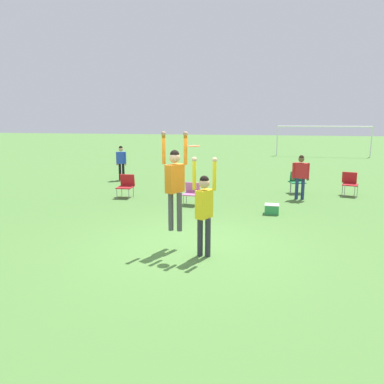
{
  "coord_description": "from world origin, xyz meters",
  "views": [
    {
      "loc": [
        1.74,
        -8.05,
        2.92
      ],
      "look_at": [
        0.02,
        -0.01,
        1.3
      ],
      "focal_mm": 35.0,
      "sensor_mm": 36.0,
      "label": 1
    }
  ],
  "objects_px": {
    "frisbee": "(194,146)",
    "cooler_box": "(272,209)",
    "camping_chair_3": "(350,182)",
    "camping_chair_1": "(126,184)",
    "person_spectator_near": "(121,160)",
    "person_defending": "(204,205)",
    "camping_chair_0": "(192,192)",
    "person_jumping": "(175,179)",
    "camping_chair_2": "(297,180)",
    "person_spectator_far": "(301,173)"
  },
  "relations": [
    {
      "from": "frisbee",
      "to": "cooler_box",
      "type": "height_order",
      "value": "frisbee"
    },
    {
      "from": "frisbee",
      "to": "camping_chair_3",
      "type": "height_order",
      "value": "frisbee"
    },
    {
      "from": "camping_chair_1",
      "to": "person_spectator_near",
      "type": "xyz_separation_m",
      "value": [
        -1.71,
        3.68,
        0.49
      ]
    },
    {
      "from": "person_defending",
      "to": "cooler_box",
      "type": "bearing_deg",
      "value": -171.66
    },
    {
      "from": "camping_chair_0",
      "to": "camping_chair_1",
      "type": "xyz_separation_m",
      "value": [
        -2.68,
        0.69,
        0.04
      ]
    },
    {
      "from": "person_jumping",
      "to": "person_defending",
      "type": "relative_size",
      "value": 1.04
    },
    {
      "from": "camping_chair_2",
      "to": "camping_chair_3",
      "type": "bearing_deg",
      "value": 159.19
    },
    {
      "from": "person_jumping",
      "to": "camping_chair_3",
      "type": "relative_size",
      "value": 2.5
    },
    {
      "from": "camping_chair_2",
      "to": "cooler_box",
      "type": "height_order",
      "value": "camping_chair_2"
    },
    {
      "from": "camping_chair_1",
      "to": "camping_chair_3",
      "type": "xyz_separation_m",
      "value": [
        8.29,
        2.08,
        0.05
      ]
    },
    {
      "from": "camping_chair_0",
      "to": "person_spectator_near",
      "type": "bearing_deg",
      "value": -37.34
    },
    {
      "from": "person_defending",
      "to": "frisbee",
      "type": "relative_size",
      "value": 8.5
    },
    {
      "from": "person_spectator_far",
      "to": "cooler_box",
      "type": "height_order",
      "value": "person_spectator_far"
    },
    {
      "from": "camping_chair_0",
      "to": "person_spectator_far",
      "type": "bearing_deg",
      "value": -148.52
    },
    {
      "from": "person_defending",
      "to": "person_spectator_far",
      "type": "bearing_deg",
      "value": -172.71
    },
    {
      "from": "person_jumping",
      "to": "camping_chair_3",
      "type": "distance_m",
      "value": 8.83
    },
    {
      "from": "person_defending",
      "to": "camping_chair_3",
      "type": "distance_m",
      "value": 8.72
    },
    {
      "from": "person_jumping",
      "to": "person_spectator_far",
      "type": "height_order",
      "value": "person_jumping"
    },
    {
      "from": "frisbee",
      "to": "person_spectator_near",
      "type": "xyz_separation_m",
      "value": [
        -5.41,
        8.85,
        -1.37
      ]
    },
    {
      "from": "camping_chair_1",
      "to": "person_spectator_near",
      "type": "bearing_deg",
      "value": -68.34
    },
    {
      "from": "camping_chair_0",
      "to": "person_jumping",
      "type": "bearing_deg",
      "value": 104.8
    },
    {
      "from": "frisbee",
      "to": "person_spectator_near",
      "type": "relative_size",
      "value": 0.15
    },
    {
      "from": "camping_chair_0",
      "to": "frisbee",
      "type": "bearing_deg",
      "value": 110.3
    },
    {
      "from": "camping_chair_0",
      "to": "camping_chair_2",
      "type": "bearing_deg",
      "value": -134.25
    },
    {
      "from": "person_defending",
      "to": "person_jumping",
      "type": "bearing_deg",
      "value": -90.0
    },
    {
      "from": "person_defending",
      "to": "camping_chair_2",
      "type": "bearing_deg",
      "value": -169.39
    },
    {
      "from": "frisbee",
      "to": "person_spectator_near",
      "type": "distance_m",
      "value": 10.46
    },
    {
      "from": "person_jumping",
      "to": "camping_chair_1",
      "type": "height_order",
      "value": "person_jumping"
    },
    {
      "from": "person_jumping",
      "to": "camping_chair_3",
      "type": "height_order",
      "value": "person_jumping"
    },
    {
      "from": "person_jumping",
      "to": "camping_chair_0",
      "type": "bearing_deg",
      "value": 35.02
    },
    {
      "from": "person_spectator_near",
      "to": "cooler_box",
      "type": "height_order",
      "value": "person_spectator_near"
    },
    {
      "from": "camping_chair_1",
      "to": "camping_chair_3",
      "type": "height_order",
      "value": "camping_chair_3"
    },
    {
      "from": "person_defending",
      "to": "camping_chair_0",
      "type": "bearing_deg",
      "value": -137.09
    },
    {
      "from": "camping_chair_3",
      "to": "cooler_box",
      "type": "relative_size",
      "value": 2.06
    },
    {
      "from": "camping_chair_2",
      "to": "person_spectator_far",
      "type": "distance_m",
      "value": 1.33
    },
    {
      "from": "camping_chair_1",
      "to": "camping_chair_3",
      "type": "distance_m",
      "value": 8.55
    },
    {
      "from": "person_defending",
      "to": "person_spectator_far",
      "type": "height_order",
      "value": "person_defending"
    },
    {
      "from": "camping_chair_0",
      "to": "camping_chair_3",
      "type": "height_order",
      "value": "camping_chair_3"
    },
    {
      "from": "person_defending",
      "to": "cooler_box",
      "type": "xyz_separation_m",
      "value": [
        1.41,
        4.01,
        -0.98
      ]
    },
    {
      "from": "person_defending",
      "to": "cooler_box",
      "type": "relative_size",
      "value": 4.94
    },
    {
      "from": "camping_chair_0",
      "to": "camping_chair_3",
      "type": "xyz_separation_m",
      "value": [
        5.61,
        2.77,
        0.08
      ]
    },
    {
      "from": "person_defending",
      "to": "camping_chair_3",
      "type": "xyz_separation_m",
      "value": [
        4.32,
        7.55,
        -0.61
      ]
    },
    {
      "from": "person_defending",
      "to": "camping_chair_2",
      "type": "height_order",
      "value": "person_defending"
    },
    {
      "from": "camping_chair_3",
      "to": "person_spectator_near",
      "type": "bearing_deg",
      "value": 7.34
    },
    {
      "from": "camping_chair_1",
      "to": "person_spectator_far",
      "type": "xyz_separation_m",
      "value": [
        6.37,
        0.95,
        0.49
      ]
    },
    {
      "from": "person_jumping",
      "to": "person_spectator_near",
      "type": "distance_m",
      "value": 10.09
    },
    {
      "from": "camping_chair_3",
      "to": "person_spectator_near",
      "type": "xyz_separation_m",
      "value": [
        -10.01,
        1.6,
        0.44
      ]
    },
    {
      "from": "person_defending",
      "to": "camping_chair_1",
      "type": "height_order",
      "value": "person_defending"
    },
    {
      "from": "person_jumping",
      "to": "person_spectator_near",
      "type": "bearing_deg",
      "value": 57.21
    },
    {
      "from": "person_defending",
      "to": "frisbee",
      "type": "bearing_deg",
      "value": -109.47
    }
  ]
}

